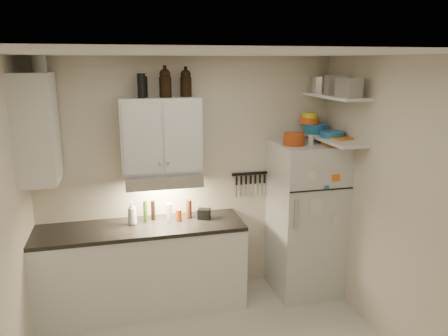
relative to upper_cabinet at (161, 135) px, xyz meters
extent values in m
cube|color=white|center=(0.30, -1.33, 0.78)|extent=(3.20, 3.00, 0.02)
cube|color=beige|center=(0.30, 0.18, -0.53)|extent=(3.20, 0.02, 2.60)
cube|color=beige|center=(1.91, -1.33, -0.53)|extent=(0.02, 3.00, 2.60)
cube|color=white|center=(-0.25, -0.14, -1.39)|extent=(2.10, 0.60, 0.88)
cube|color=black|center=(-0.25, -0.14, -0.93)|extent=(2.10, 0.62, 0.04)
cube|color=white|center=(0.00, 0.00, 0.00)|extent=(0.80, 0.33, 0.75)
cube|color=white|center=(-1.14, -0.14, 0.12)|extent=(0.33, 0.55, 1.00)
cube|color=silver|center=(0.00, -0.06, -0.44)|extent=(0.76, 0.46, 0.12)
cube|color=silver|center=(1.55, -0.18, -0.98)|extent=(0.70, 0.68, 1.70)
cube|color=white|center=(1.75, -0.31, 0.38)|extent=(0.30, 0.95, 0.03)
cube|color=white|center=(1.75, -0.31, -0.07)|extent=(0.30, 0.95, 0.03)
cube|color=black|center=(1.00, 0.15, -0.51)|extent=(0.42, 0.02, 0.03)
cylinder|color=#A83A13|center=(1.35, -0.24, -0.06)|extent=(0.27, 0.27, 0.13)
cube|color=orange|center=(1.79, -0.36, -0.08)|extent=(0.29, 0.32, 0.09)
cylinder|color=silver|center=(1.53, -0.25, -0.07)|extent=(0.08, 0.08, 0.10)
cylinder|color=silver|center=(1.76, 0.04, 0.48)|extent=(0.26, 0.26, 0.17)
cube|color=#AAAAAD|center=(1.75, -0.31, 0.49)|extent=(0.23, 0.21, 0.20)
cube|color=#AAAAAD|center=(1.70, -0.65, 0.48)|extent=(0.23, 0.23, 0.19)
cylinder|color=#1B6998|center=(1.70, 0.01, 0.00)|extent=(0.26, 0.26, 0.11)
cylinder|color=#F55917|center=(1.65, 0.05, 0.09)|extent=(0.21, 0.21, 0.06)
cylinder|color=yellow|center=(1.65, 0.05, 0.15)|extent=(0.16, 0.16, 0.05)
cylinder|color=#1B6998|center=(1.75, -0.29, -0.02)|extent=(0.28, 0.28, 0.06)
cylinder|color=black|center=(-0.14, 0.05, 0.48)|extent=(0.09, 0.09, 0.20)
cylinder|color=black|center=(-0.17, -0.05, 0.49)|extent=(0.10, 0.10, 0.23)
cylinder|color=silver|center=(-1.08, -0.01, 0.71)|extent=(0.17, 0.17, 0.17)
imported|color=white|center=(-0.33, -0.07, -0.77)|extent=(0.11, 0.11, 0.27)
cylinder|color=#572D1A|center=(0.27, -0.02, -0.81)|extent=(0.06, 0.06, 0.20)
cylinder|color=#375816|center=(-0.19, -0.03, -0.79)|extent=(0.05, 0.05, 0.23)
cylinder|color=black|center=(-0.11, 0.02, -0.80)|extent=(0.06, 0.06, 0.21)
cylinder|color=silver|center=(0.06, -0.04, -0.81)|extent=(0.08, 0.08, 0.18)
cylinder|color=#A83A13|center=(0.15, -0.08, -0.84)|extent=(0.08, 0.08, 0.12)
cube|color=black|center=(0.42, -0.09, -0.85)|extent=(0.15, 0.13, 0.11)
camera|label=1|loc=(-0.44, -4.38, 0.72)|focal=35.00mm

